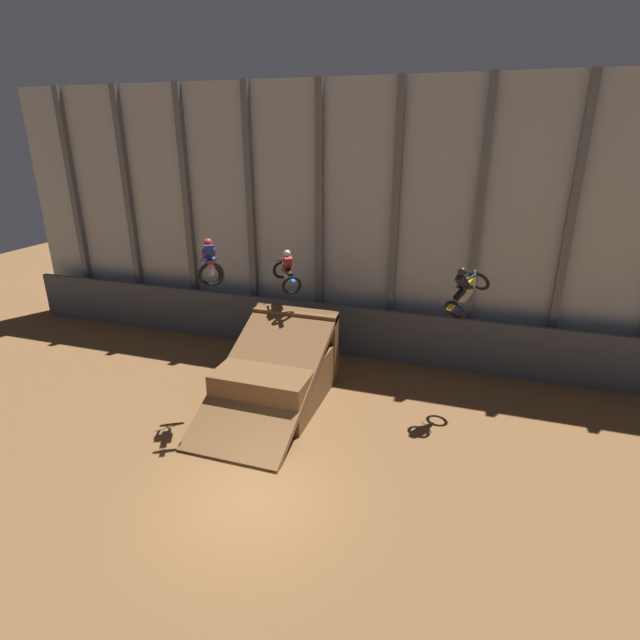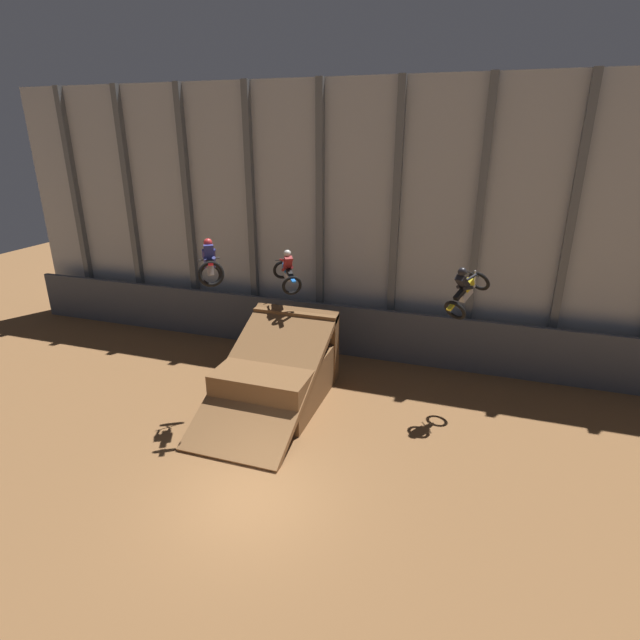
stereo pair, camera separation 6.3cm
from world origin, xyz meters
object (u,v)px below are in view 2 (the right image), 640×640
object	(u,v)px
dirt_ramp	(279,372)
rider_bike_right_air	(466,290)
rider_bike_left_air	(210,267)
rider_bike_center_air	(287,272)

from	to	relation	value
dirt_ramp	rider_bike_right_air	world-z (taller)	rider_bike_right_air
rider_bike_left_air	rider_bike_center_air	xyz separation A→B (m)	(0.88, 3.82, -1.06)
rider_bike_left_air	rider_bike_right_air	bearing A→B (deg)	-12.65
dirt_ramp	rider_bike_left_air	size ratio (longest dim) A/B	3.33
rider_bike_left_air	dirt_ramp	bearing A→B (deg)	17.11
rider_bike_left_air	rider_bike_right_air	size ratio (longest dim) A/B	0.98
rider_bike_right_air	rider_bike_center_air	bearing A→B (deg)	-161.54
rider_bike_left_air	rider_bike_right_air	xyz separation A→B (m)	(7.24, 2.67, -0.80)
rider_bike_center_air	rider_bike_left_air	bearing A→B (deg)	-139.60
dirt_ramp	rider_bike_right_air	xyz separation A→B (m)	(5.86, 1.02, 3.24)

